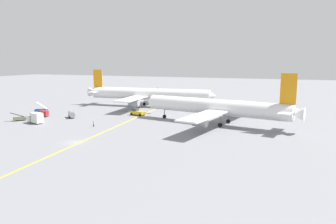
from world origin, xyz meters
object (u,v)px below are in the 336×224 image
Objects in this scene: gse_stair_truck_yellow at (41,110)px; gse_catering_truck_tall at (36,118)px; gse_belt_loader_portside at (20,118)px; gse_container_dolly_flat at (44,113)px; gse_fuel_bowser_stubby at (71,114)px; ground_crew_marshaller_foreground at (94,124)px; airliner_at_gate_left at (148,94)px; airliner_being_pushed at (217,107)px; pushback_tug at (137,112)px; jet_bridge at (159,92)px.

gse_stair_truck_yellow is 22.65m from gse_catering_truck_tall.
gse_belt_loader_portside is 0.75× the size of gse_catering_truck_tall.
gse_belt_loader_portside is 9.30m from gse_container_dolly_flat.
gse_catering_truck_tall is (-4.43, -12.36, 0.42)m from gse_fuel_bowser_stubby.
gse_belt_loader_portside is 2.73× the size of ground_crew_marshaller_foreground.
gse_belt_loader_portside reaches higher than gse_fuel_bowser_stubby.
gse_belt_loader_portside is (-26.56, -45.70, -4.71)m from airliner_at_gate_left.
gse_container_dolly_flat is at bearing -171.19° from airliner_being_pushed.
gse_stair_truck_yellow is 38.03m from ground_crew_marshaller_foreground.
gse_catering_truck_tall is at bearing -132.65° from pushback_tug.
gse_catering_truck_tall is at bearing -51.15° from gse_stair_truck_yellow.
airliner_at_gate_left reaches higher than gse_fuel_bowser_stubby.
pushback_tug is at bearing 26.88° from gse_container_dolly_flat.
pushback_tug is at bearing -75.91° from jet_bridge.
jet_bridge is at bearing 81.46° from gse_catering_truck_tall.
gse_fuel_bowser_stubby is 2.79× the size of ground_crew_marshaller_foreground.
ground_crew_marshaller_foreground is at bearing -31.64° from gse_fuel_bowser_stubby.
gse_fuel_bowser_stubby is at bearing -111.36° from airliner_at_gate_left.
pushback_tug is 40.38m from gse_belt_loader_portside.
airliner_at_gate_left is 6.78× the size of pushback_tug.
airliner_being_pushed is 66.20m from gse_belt_loader_portside.
gse_belt_loader_portside is at bearing -70.43° from gse_stair_truck_yellow.
airliner_at_gate_left is 37.70m from gse_fuel_bowser_stubby.
gse_fuel_bowser_stubby is 0.77× the size of gse_catering_truck_tall.
airliner_being_pushed is at bearing 8.68° from gse_fuel_bowser_stubby.
airliner_being_pushed is 11.27× the size of gse_belt_loader_portside.
gse_fuel_bowser_stubby is 0.97× the size of gse_stair_truck_yellow.
pushback_tug reaches higher than ground_crew_marshaller_foreground.
pushback_tug is 5.06× the size of ground_crew_marshaller_foreground.
pushback_tug is 33.71m from gse_container_dolly_flat.
jet_bridge is (6.90, 63.07, 2.56)m from gse_fuel_bowser_stubby.
jet_bridge reaches higher than ground_crew_marshaller_foreground.
jet_bridge is at bearing 74.99° from gse_belt_loader_portside.
airliner_at_gate_left is at bearing 104.92° from pushback_tug.
airliner_being_pushed reaches higher than jet_bridge.
airliner_being_pushed reaches higher than gse_container_dolly_flat.
gse_catering_truck_tall is 20.79m from ground_crew_marshaller_foreground.
gse_stair_truck_yellow reaches higher than gse_catering_truck_tall.
airliner_at_gate_left is 53.07m from gse_belt_loader_portside.
gse_catering_truck_tall is at bearing -59.29° from gse_container_dolly_flat.
gse_belt_loader_portside is at bearing -120.16° from airliner_at_gate_left.
ground_crew_marshaller_foreground is (16.21, -9.99, -0.43)m from gse_fuel_bowser_stubby.
airliner_at_gate_left is 50.73m from gse_catering_truck_tall.
ground_crew_marshaller_foreground is (29.12, 0.82, 0.08)m from gse_belt_loader_portside.
gse_fuel_bowser_stubby is at bearing 148.36° from ground_crew_marshaller_foreground.
gse_belt_loader_portside is 1.33× the size of gse_container_dolly_flat.
gse_stair_truck_yellow is 63.25m from jet_bridge.
airliner_being_pushed is 62.07m from gse_container_dolly_flat.
gse_container_dolly_flat is 28.14m from ground_crew_marshaller_foreground.
gse_stair_truck_yellow is 2.86× the size of ground_crew_marshaller_foreground.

